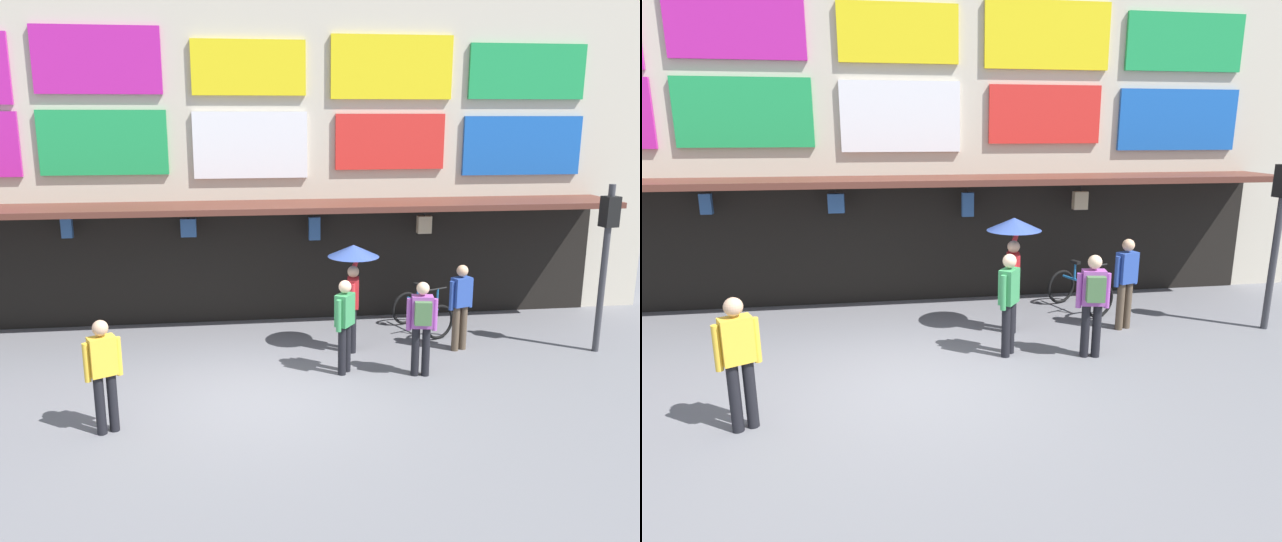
% 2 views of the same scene
% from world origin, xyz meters
% --- Properties ---
extents(ground_plane, '(80.00, 80.00, 0.00)m').
position_xyz_m(ground_plane, '(0.00, 0.00, 0.00)').
color(ground_plane, slate).
extents(shopfront, '(18.00, 2.60, 8.00)m').
position_xyz_m(shopfront, '(-0.00, 4.57, 3.96)').
color(shopfront, beige).
rests_on(shopfront, ground).
extents(traffic_light_far, '(0.31, 0.34, 3.20)m').
position_xyz_m(traffic_light_far, '(6.44, 1.23, 2.14)').
color(traffic_light_far, '#38383D').
rests_on(traffic_light_far, ground).
extents(bicycle_parked, '(1.11, 1.35, 1.05)m').
position_xyz_m(bicycle_parked, '(3.44, 2.75, 0.39)').
color(bicycle_parked, black).
rests_on(bicycle_parked, ground).
extents(pedestrian_in_black, '(0.52, 0.40, 1.68)m').
position_xyz_m(pedestrian_in_black, '(2.77, 0.46, 0.98)').
color(pedestrian_in_black, black).
rests_on(pedestrian_in_black, ground).
extents(pedestrian_in_white, '(0.39, 0.44, 1.68)m').
position_xyz_m(pedestrian_in_white, '(1.48, 0.76, 0.95)').
color(pedestrian_in_white, black).
rests_on(pedestrian_in_white, ground).
extents(pedestrian_in_yellow, '(0.51, 0.33, 1.68)m').
position_xyz_m(pedestrian_in_yellow, '(3.86, 1.62, 0.95)').
color(pedestrian_in_yellow, brown).
rests_on(pedestrian_in_yellow, ground).
extents(pedestrian_in_blue, '(0.48, 0.36, 1.68)m').
position_xyz_m(pedestrian_in_blue, '(-2.22, -0.97, 0.95)').
color(pedestrian_in_blue, black).
rests_on(pedestrian_in_blue, ground).
extents(pedestrian_with_umbrella, '(0.96, 0.96, 2.08)m').
position_xyz_m(pedestrian_with_umbrella, '(1.81, 1.81, 1.64)').
color(pedestrian_with_umbrella, black).
rests_on(pedestrian_with_umbrella, ground).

